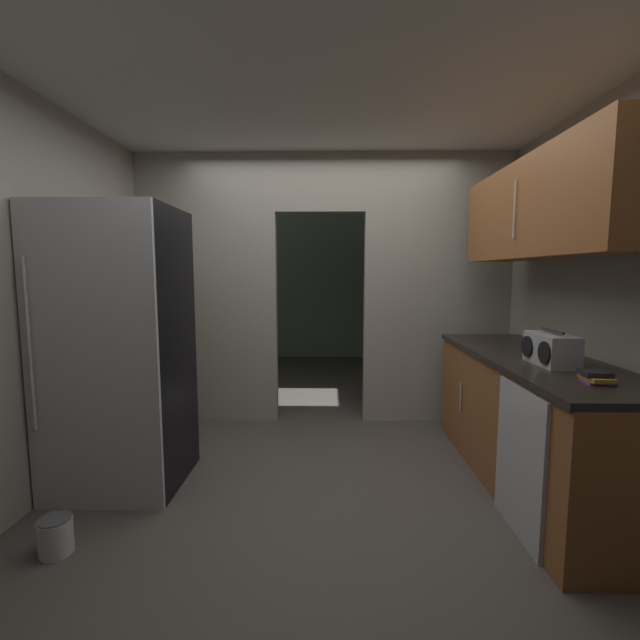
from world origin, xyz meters
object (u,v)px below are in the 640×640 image
object	(u,v)px
book_stack	(596,377)
dishwasher	(519,461)
refrigerator	(120,349)
paint_can	(56,536)
boombox	(551,349)

from	to	relation	value
book_stack	dishwasher	bearing A→B (deg)	160.13
refrigerator	paint_can	bearing A→B (deg)	-90.46
refrigerator	book_stack	world-z (taller)	refrigerator
dishwasher	boombox	world-z (taller)	boombox
dishwasher	boombox	size ratio (longest dim) A/B	2.32
dishwasher	paint_can	size ratio (longest dim) A/B	4.37
refrigerator	book_stack	size ratio (longest dim) A/B	11.82
dishwasher	paint_can	xyz separation A→B (m)	(-2.47, -0.23, -0.32)
book_stack	paint_can	xyz separation A→B (m)	(-2.79, -0.11, -0.83)
paint_can	dishwasher	bearing A→B (deg)	5.21
boombox	paint_can	xyz separation A→B (m)	(-2.78, -0.55, -0.89)
boombox	paint_can	distance (m)	2.97
refrigerator	dishwasher	size ratio (longest dim) A/B	2.26
boombox	book_stack	world-z (taller)	boombox
book_stack	paint_can	world-z (taller)	book_stack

